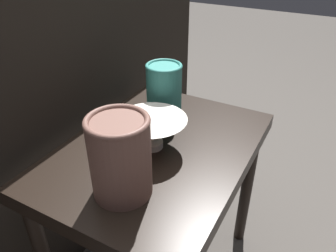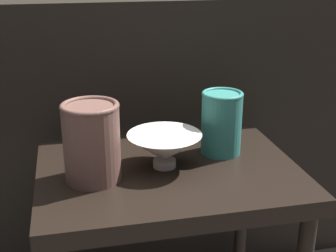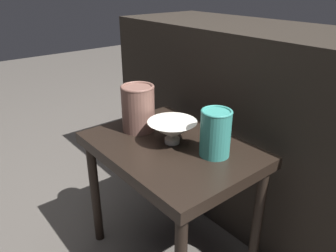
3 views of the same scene
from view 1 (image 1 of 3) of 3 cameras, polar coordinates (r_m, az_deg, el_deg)
table at (r=0.85m, az=-1.73°, el=-7.26°), size 0.59×0.43×0.50m
couch_backdrop at (r=1.16m, az=-24.55°, el=0.73°), size 1.48×0.50×0.84m
bowl at (r=0.78m, az=-2.82°, el=-0.79°), size 0.17×0.17×0.08m
vase_textured_left at (r=0.63m, az=-8.33°, el=-5.15°), size 0.12×0.12×0.17m
vase_colorful_right at (r=0.90m, az=-0.69°, el=6.27°), size 0.10×0.10×0.15m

